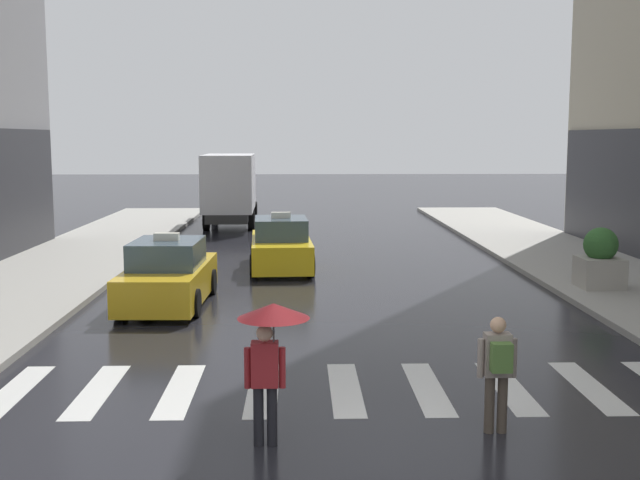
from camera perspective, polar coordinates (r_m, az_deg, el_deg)
The scene contains 8 objects.
ground_plane at distance 10.35m, azimuth 2.87°, elevation -15.89°, with size 160.00×160.00×0.00m, color black.
crosswalk_markings at distance 13.15m, azimuth 1.85°, elevation -10.70°, with size 11.30×2.80×0.01m.
taxi_lead at distance 19.67m, azimuth -10.94°, elevation -2.58°, with size 2.03×4.59×1.80m.
taxi_second at distance 24.65m, azimuth -2.84°, elevation -0.45°, with size 2.09×4.61×1.80m.
box_truck at distance 36.74m, azimuth -6.51°, elevation 3.87°, with size 2.42×7.59×3.35m.
pedestrian_with_umbrella at distance 10.45m, azimuth -3.61°, elevation -6.88°, with size 0.96×0.96×1.94m.
pedestrian_with_backpack at distance 11.25m, azimuth 12.75°, elevation -8.88°, with size 0.55×0.43×1.65m.
planter_mid_block at distance 22.10m, azimuth 19.63°, elevation -1.40°, with size 1.10×1.10×1.60m.
Camera 1 is at (-0.76, -9.48, 4.09)m, focal length 44.16 mm.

